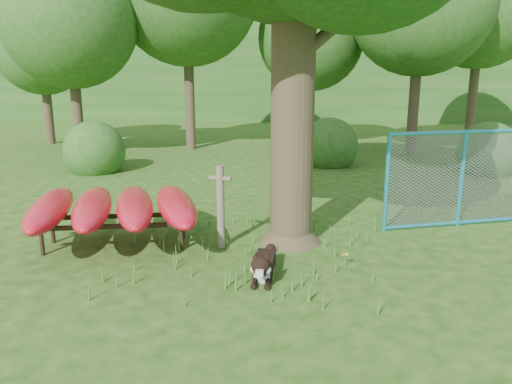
{
  "coord_description": "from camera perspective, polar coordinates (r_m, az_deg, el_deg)",
  "views": [
    {
      "loc": [
        0.72,
        -6.71,
        2.95
      ],
      "look_at": [
        0.2,
        1.2,
        1.0
      ],
      "focal_mm": 35.0,
      "sensor_mm": 36.0,
      "label": 1
    }
  ],
  "objects": [
    {
      "name": "ground",
      "position": [
        7.37,
        -2.2,
        -9.8
      ],
      "size": [
        80.0,
        80.0,
        0.0
      ],
      "primitive_type": "plane",
      "color": "#1F430D",
      "rests_on": "ground"
    },
    {
      "name": "wooden_post",
      "position": [
        8.37,
        -4.07,
        -1.45
      ],
      "size": [
        0.39,
        0.16,
        1.42
      ],
      "rotation": [
        0.0,
        0.0,
        -0.22
      ],
      "color": "#635A4A",
      "rests_on": "ground"
    },
    {
      "name": "kayak_rack",
      "position": [
        8.74,
        -15.95,
        -1.73
      ],
      "size": [
        3.38,
        3.01,
        0.9
      ],
      "rotation": [
        0.0,
        0.0,
        0.17
      ],
      "color": "black",
      "rests_on": "ground"
    },
    {
      "name": "husky_dog",
      "position": [
        7.3,
        0.86,
        -8.42
      ],
      "size": [
        0.34,
        1.19,
        0.53
      ],
      "rotation": [
        0.0,
        0.0,
        -0.06
      ],
      "color": "black",
      "rests_on": "ground"
    },
    {
      "name": "fence_section",
      "position": [
        10.27,
        22.45,
        1.43
      ],
      "size": [
        3.08,
        0.98,
        3.1
      ],
      "rotation": [
        0.0,
        0.0,
        0.29
      ],
      "color": "#2798B9",
      "rests_on": "ground"
    },
    {
      "name": "wildflower_clump",
      "position": [
        7.82,
        10.17,
        -7.17
      ],
      "size": [
        0.1,
        0.09,
        0.22
      ],
      "rotation": [
        0.0,
        0.0,
        0.34
      ],
      "color": "#3E842B",
      "rests_on": "ground"
    },
    {
      "name": "bg_tree_a",
      "position": [
        18.27,
        -20.54,
        17.82
      ],
      "size": [
        4.4,
        4.4,
        6.7
      ],
      "color": "#3B3120",
      "rests_on": "ground"
    },
    {
      "name": "bg_tree_c",
      "position": [
        19.76,
        6.32,
        17.11
      ],
      "size": [
        4.0,
        4.0,
        6.12
      ],
      "color": "#3B3120",
      "rests_on": "ground"
    },
    {
      "name": "bg_tree_d",
      "position": [
        18.35,
        18.37,
        19.85
      ],
      "size": [
        4.8,
        4.8,
        7.5
      ],
      "color": "#3B3120",
      "rests_on": "ground"
    },
    {
      "name": "bg_tree_e",
      "position": [
        22.07,
        24.37,
        18.6
      ],
      "size": [
        4.6,
        4.6,
        7.55
      ],
      "color": "#3B3120",
      "rests_on": "ground"
    },
    {
      "name": "bg_tree_f",
      "position": [
        21.99,
        -23.26,
        14.79
      ],
      "size": [
        3.6,
        3.6,
        5.55
      ],
      "color": "#3B3120",
      "rests_on": "ground"
    },
    {
      "name": "shrub_left",
      "position": [
        15.6,
        -17.82,
        2.26
      ],
      "size": [
        1.8,
        1.8,
        1.8
      ],
      "primitive_type": "sphere",
      "color": "#24541B",
      "rests_on": "ground"
    },
    {
      "name": "shrub_right",
      "position": [
        16.08,
        24.78,
        1.97
      ],
      "size": [
        1.8,
        1.8,
        1.8
      ],
      "primitive_type": "sphere",
      "color": "#24541B",
      "rests_on": "ground"
    },
    {
      "name": "shrub_mid",
      "position": [
        16.04,
        8.3,
        3.08
      ],
      "size": [
        1.8,
        1.8,
        1.8
      ],
      "primitive_type": "sphere",
      "color": "#24541B",
      "rests_on": "ground"
    },
    {
      "name": "wooded_hillside",
      "position": [
        34.72,
        2.68,
        13.9
      ],
      "size": [
        80.0,
        12.0,
        6.0
      ],
      "primitive_type": "cube",
      "color": "#24541B",
      "rests_on": "ground"
    }
  ]
}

